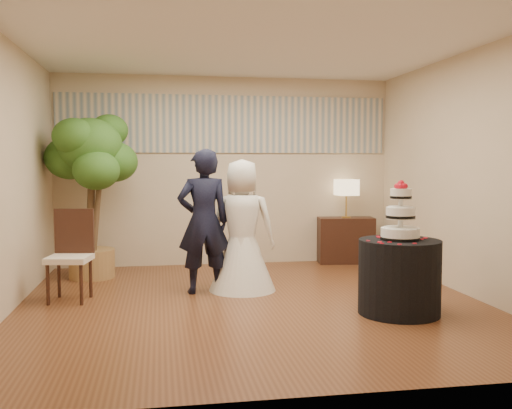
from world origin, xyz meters
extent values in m
cube|color=brown|center=(0.00, 0.00, 0.00)|extent=(5.00, 5.00, 0.00)
cube|color=white|center=(0.00, 0.00, 2.80)|extent=(5.00, 5.00, 0.00)
cube|color=beige|center=(0.00, 2.50, 1.40)|extent=(5.00, 0.06, 2.80)
cube|color=beige|center=(0.00, -2.50, 1.40)|extent=(5.00, 0.06, 2.80)
cube|color=beige|center=(-2.50, 0.00, 1.40)|extent=(0.06, 5.00, 2.80)
cube|color=beige|center=(2.50, 0.00, 1.40)|extent=(0.06, 5.00, 2.80)
cube|color=#A9A79C|center=(0.00, 2.48, 2.10)|extent=(4.90, 0.02, 0.85)
imported|color=black|center=(-0.48, 0.61, 0.84)|extent=(0.65, 0.46, 1.69)
imported|color=white|center=(-0.02, 0.67, 0.78)|extent=(0.96, 0.96, 1.57)
cylinder|color=black|center=(1.39, -0.65, 0.38)|extent=(1.01, 1.01, 0.75)
cube|color=#311A11|center=(1.81, 2.26, 0.35)|extent=(0.87, 0.47, 0.70)
camera|label=1|loc=(-0.99, -6.01, 1.53)|focal=40.00mm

